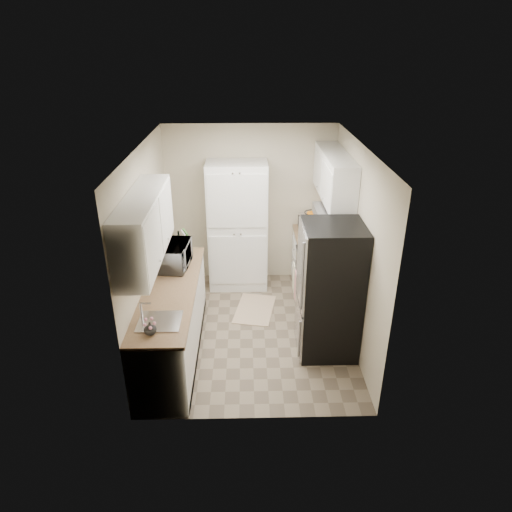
{
  "coord_description": "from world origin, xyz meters",
  "views": [
    {
      "loc": [
        -0.07,
        -5.19,
        3.62
      ],
      "look_at": [
        0.05,
        0.15,
        1.06
      ],
      "focal_mm": 32.0,
      "sensor_mm": 36.0,
      "label": 1
    }
  ],
  "objects_px": {
    "pantry_cabinet": "(238,227)",
    "wine_bottle": "(179,243)",
    "refrigerator": "(330,290)",
    "electric_range": "(321,285)",
    "microwave": "(173,255)",
    "toaster_oven": "(313,224)"
  },
  "relations": [
    {
      "from": "pantry_cabinet",
      "to": "wine_bottle",
      "type": "xyz_separation_m",
      "value": [
        -0.79,
        -0.77,
        0.07
      ]
    },
    {
      "from": "refrigerator",
      "to": "wine_bottle",
      "type": "xyz_separation_m",
      "value": [
        -1.93,
        0.96,
        0.22
      ]
    },
    {
      "from": "electric_range",
      "to": "microwave",
      "type": "relative_size",
      "value": 1.96
    },
    {
      "from": "microwave",
      "to": "wine_bottle",
      "type": "relative_size",
      "value": 1.9
    },
    {
      "from": "electric_range",
      "to": "microwave",
      "type": "distance_m",
      "value": 2.1
    },
    {
      "from": "pantry_cabinet",
      "to": "refrigerator",
      "type": "xyz_separation_m",
      "value": [
        1.14,
        -1.73,
        -0.15
      ]
    },
    {
      "from": "electric_range",
      "to": "toaster_oven",
      "type": "relative_size",
      "value": 2.62
    },
    {
      "from": "pantry_cabinet",
      "to": "microwave",
      "type": "distance_m",
      "value": 1.43
    },
    {
      "from": "microwave",
      "to": "wine_bottle",
      "type": "distance_m",
      "value": 0.41
    },
    {
      "from": "pantry_cabinet",
      "to": "electric_range",
      "type": "relative_size",
      "value": 1.77
    },
    {
      "from": "electric_range",
      "to": "wine_bottle",
      "type": "distance_m",
      "value": 2.06
    },
    {
      "from": "pantry_cabinet",
      "to": "toaster_oven",
      "type": "bearing_deg",
      "value": -1.21
    },
    {
      "from": "refrigerator",
      "to": "electric_range",
      "type": "bearing_deg",
      "value": 87.52
    },
    {
      "from": "refrigerator",
      "to": "wine_bottle",
      "type": "bearing_deg",
      "value": 153.66
    },
    {
      "from": "refrigerator",
      "to": "microwave",
      "type": "bearing_deg",
      "value": 164.25
    },
    {
      "from": "refrigerator",
      "to": "wine_bottle",
      "type": "height_order",
      "value": "refrigerator"
    },
    {
      "from": "refrigerator",
      "to": "toaster_oven",
      "type": "bearing_deg",
      "value": 89.72
    },
    {
      "from": "microwave",
      "to": "toaster_oven",
      "type": "bearing_deg",
      "value": -54.75
    },
    {
      "from": "pantry_cabinet",
      "to": "electric_range",
      "type": "xyz_separation_m",
      "value": [
        1.17,
        -0.93,
        -0.52
      ]
    },
    {
      "from": "refrigerator",
      "to": "toaster_oven",
      "type": "distance_m",
      "value": 1.71
    },
    {
      "from": "refrigerator",
      "to": "pantry_cabinet",
      "type": "bearing_deg",
      "value": 123.46
    },
    {
      "from": "microwave",
      "to": "toaster_oven",
      "type": "xyz_separation_m",
      "value": [
        1.97,
        1.15,
        -0.03
      ]
    }
  ]
}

